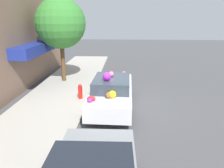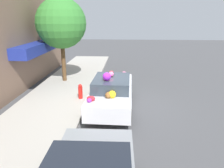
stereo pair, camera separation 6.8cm
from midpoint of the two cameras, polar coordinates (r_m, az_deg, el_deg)
The scene contains 5 objects.
ground_plane at distance 9.79m, azimuth -0.21°, elevation -5.91°, with size 60.00×60.00×0.00m, color #4C4C4F.
sidewalk_curb at distance 10.27m, azimuth -15.48°, elevation -4.99°, with size 24.00×3.20×0.14m.
street_tree at distance 13.03m, azimuth -13.46°, elevation 15.13°, with size 2.84×2.84×4.77m.
fire_hydrant at distance 10.34m, azimuth -8.49°, elevation -1.93°, with size 0.20×0.20×0.70m.
art_car at distance 9.49m, azimuth -0.21°, elevation -1.96°, with size 4.62×1.81×1.71m.
Camera 1 is at (-8.99, -0.52, 3.83)m, focal length 35.00 mm.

